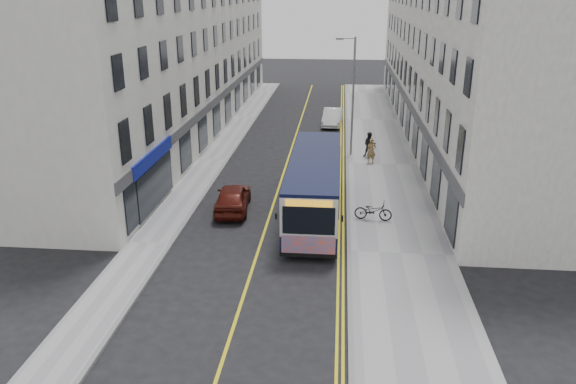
% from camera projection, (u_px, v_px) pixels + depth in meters
% --- Properties ---
extents(ground, '(140.00, 140.00, 0.00)m').
position_uv_depth(ground, '(262.00, 238.00, 26.08)').
color(ground, black).
rests_on(ground, ground).
extents(pavement_east, '(4.50, 64.00, 0.12)m').
position_uv_depth(pavement_east, '(382.00, 165.00, 36.74)').
color(pavement_east, gray).
rests_on(pavement_east, ground).
extents(pavement_west, '(2.00, 64.00, 0.12)m').
position_uv_depth(pavement_west, '(213.00, 160.00, 37.72)').
color(pavement_west, gray).
rests_on(pavement_west, ground).
extents(kerb_east, '(0.18, 64.00, 0.13)m').
position_uv_depth(kerb_east, '(347.00, 163.00, 36.93)').
color(kerb_east, slate).
rests_on(kerb_east, ground).
extents(kerb_west, '(0.18, 64.00, 0.13)m').
position_uv_depth(kerb_west, '(228.00, 160.00, 37.63)').
color(kerb_west, slate).
rests_on(kerb_west, ground).
extents(road_centre_line, '(0.12, 64.00, 0.01)m').
position_uv_depth(road_centre_line, '(287.00, 163.00, 37.30)').
color(road_centre_line, gold).
rests_on(road_centre_line, ground).
extents(road_dbl_yellow_inner, '(0.10, 64.00, 0.01)m').
position_uv_depth(road_dbl_yellow_inner, '(340.00, 164.00, 36.99)').
color(road_dbl_yellow_inner, gold).
rests_on(road_dbl_yellow_inner, ground).
extents(road_dbl_yellow_outer, '(0.10, 64.00, 0.01)m').
position_uv_depth(road_dbl_yellow_outer, '(343.00, 164.00, 36.97)').
color(road_dbl_yellow_outer, gold).
rests_on(road_dbl_yellow_outer, ground).
extents(terrace_east, '(6.00, 46.00, 13.00)m').
position_uv_depth(terrace_east, '(449.00, 50.00, 42.49)').
color(terrace_east, white).
rests_on(terrace_east, ground).
extents(terrace_west, '(6.00, 46.00, 13.00)m').
position_uv_depth(terrace_west, '(184.00, 48.00, 44.28)').
color(terrace_west, silver).
rests_on(terrace_west, ground).
extents(streetlamp, '(1.32, 0.18, 8.00)m').
position_uv_depth(streetlamp, '(352.00, 93.00, 37.31)').
color(streetlamp, gray).
rests_on(streetlamp, ground).
extents(city_bus, '(2.48, 10.63, 3.09)m').
position_uv_depth(city_bus, '(315.00, 185.00, 28.03)').
color(city_bus, black).
rests_on(city_bus, ground).
extents(bicycle, '(1.91, 0.87, 0.97)m').
position_uv_depth(bicycle, '(373.00, 211.00, 27.66)').
color(bicycle, black).
rests_on(bicycle, pavement_east).
extents(pedestrian_near, '(0.60, 0.40, 1.62)m').
position_uv_depth(pedestrian_near, '(371.00, 151.00, 36.59)').
color(pedestrian_near, olive).
rests_on(pedestrian_near, pavement_east).
extents(pedestrian_far, '(0.90, 0.74, 1.71)m').
position_uv_depth(pedestrian_far, '(370.00, 145.00, 37.92)').
color(pedestrian_far, black).
rests_on(pedestrian_far, pavement_east).
extents(car_white, '(1.70, 4.29, 1.39)m').
position_uv_depth(car_white, '(332.00, 117.00, 47.24)').
color(car_white, white).
rests_on(car_white, ground).
extents(car_maroon, '(1.99, 4.29, 1.42)m').
position_uv_depth(car_maroon, '(233.00, 198.00, 29.10)').
color(car_maroon, '#4F140D').
rests_on(car_maroon, ground).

